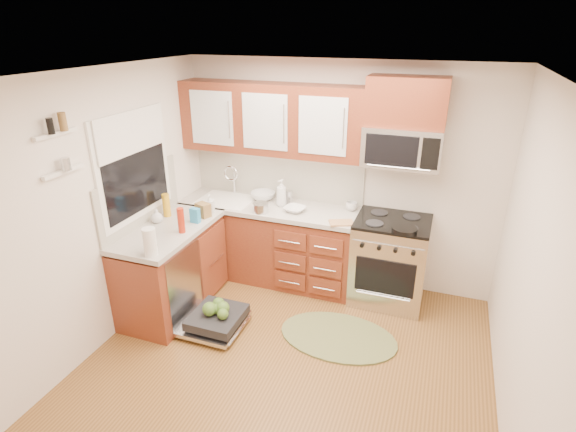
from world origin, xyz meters
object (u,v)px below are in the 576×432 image
at_px(rug, 338,337).
at_px(paper_towel_roll, 150,242).
at_px(microwave, 402,147).
at_px(skillet, 404,230).
at_px(upper_cabinets, 271,119).
at_px(cutting_board, 341,223).
at_px(sink, 226,210).
at_px(stock_pot, 261,208).
at_px(cup, 352,206).
at_px(dishwasher, 214,320).
at_px(bowl_a, 295,209).
at_px(range, 389,261).
at_px(bowl_b, 263,196).

relative_size(rug, paper_towel_roll, 4.44).
xyz_separation_m(microwave, skillet, (0.14, -0.37, -0.73)).
height_order(upper_cabinets, skillet, upper_cabinets).
distance_m(skillet, cutting_board, 0.64).
relative_size(microwave, sink, 1.23).
distance_m(stock_pot, paper_towel_roll, 1.35).
relative_size(sink, skillet, 2.52).
bearing_deg(upper_cabinets, sink, -163.55).
distance_m(microwave, stock_pot, 1.61).
relative_size(sink, cup, 5.01).
bearing_deg(dishwasher, cup, 50.91).
xyz_separation_m(cutting_board, bowl_a, (-0.56, 0.14, 0.02)).
xyz_separation_m(range, bowl_a, (-1.06, -0.07, 0.48)).
bearing_deg(cup, bowl_a, -156.95).
bearing_deg(range, stock_pot, -171.48).
relative_size(stock_pot, bowl_b, 0.62).
bearing_deg(skillet, dishwasher, -152.31).
distance_m(range, cup, 0.71).
xyz_separation_m(range, paper_towel_roll, (-1.93, -1.45, 0.58)).
distance_m(dishwasher, stock_pot, 1.28).
relative_size(range, rug, 0.83).
bearing_deg(range, bowl_b, 174.10).
bearing_deg(cutting_board, microwave, 33.42).
height_order(range, stock_pot, stock_pot).
bearing_deg(skillet, range, 118.69).
bearing_deg(skillet, paper_towel_roll, -149.86).
xyz_separation_m(rug, cutting_board, (-0.17, 0.64, 0.92)).
bearing_deg(cutting_board, upper_cabinets, 158.58).
xyz_separation_m(microwave, sink, (-1.93, -0.13, -0.90)).
height_order(dishwasher, bowl_a, bowl_a).
bearing_deg(upper_cabinets, range, -5.89).
relative_size(rug, cup, 9.28).
relative_size(sink, rug, 0.54).
bearing_deg(stock_pot, bowl_a, 21.94).
height_order(sink, paper_towel_roll, paper_towel_roll).
bearing_deg(cup, sink, -172.74).
bearing_deg(stock_pot, bowl_b, 109.09).
distance_m(stock_pot, bowl_b, 0.39).
distance_m(rug, bowl_a, 1.42).
xyz_separation_m(upper_cabinets, bowl_a, (0.35, -0.22, -0.92)).
distance_m(skillet, bowl_b, 1.72).
bearing_deg(bowl_a, stock_pot, -158.06).
relative_size(cutting_board, bowl_b, 0.87).
xyz_separation_m(skillet, cutting_board, (-0.64, 0.04, -0.04)).
distance_m(bowl_a, bowl_b, 0.53).
height_order(range, cutting_board, range).
distance_m(upper_cabinets, cutting_board, 1.35).
bearing_deg(dishwasher, bowl_a, 65.44).
bearing_deg(microwave, upper_cabinets, 178.98).
relative_size(stock_pot, bowl_a, 0.77).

